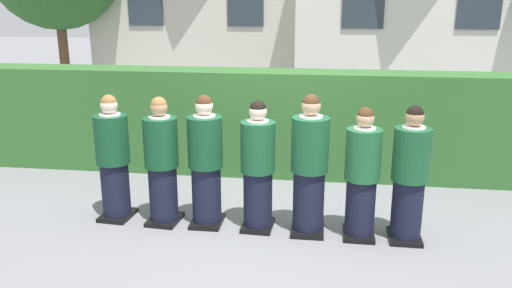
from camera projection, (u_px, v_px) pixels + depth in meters
ground_plane at (256, 228)px, 6.14m from camera, size 60.00×60.00×0.00m
student_front_row_0 at (113, 161)px, 6.24m from camera, size 0.41×0.51×1.57m
student_front_row_1 at (162, 164)px, 6.12m from camera, size 0.41×0.48×1.57m
student_front_row_2 at (206, 164)px, 6.06m from camera, size 0.42×0.50×1.60m
student_front_row_3 at (258, 169)px, 5.96m from camera, size 0.40×0.46×1.56m
student_front_row_4 at (309, 168)px, 5.84m from camera, size 0.43×0.52×1.65m
student_front_row_5 at (362, 177)px, 5.73m from camera, size 0.40×0.48×1.53m
student_front_row_6 at (409, 178)px, 5.66m from camera, size 0.41×0.45×1.56m
hedge at (274, 123)px, 7.90m from camera, size 9.59×0.70×1.61m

